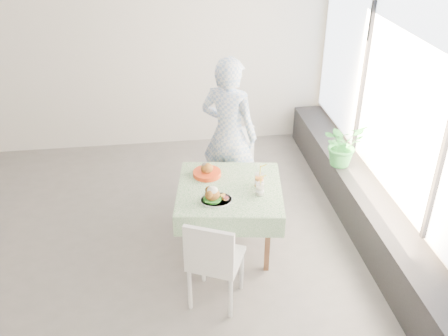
{
  "coord_description": "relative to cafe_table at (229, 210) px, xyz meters",
  "views": [
    {
      "loc": [
        0.62,
        -4.33,
        3.44
      ],
      "look_at": [
        1.2,
        -0.04,
        0.95
      ],
      "focal_mm": 40.0,
      "sensor_mm": 36.0,
      "label": 1
    }
  ],
  "objects": [
    {
      "name": "floor",
      "position": [
        -1.25,
        0.09,
        -0.46
      ],
      "size": [
        6.0,
        6.0,
        0.0
      ],
      "primitive_type": "plane",
      "color": "#625F5C",
      "rests_on": "ground"
    },
    {
      "name": "wall_back",
      "position": [
        -1.25,
        2.59,
        0.94
      ],
      "size": [
        6.0,
        0.02,
        2.8
      ],
      "primitive_type": "cube",
      "color": "white",
      "rests_on": "ground"
    },
    {
      "name": "wall_right",
      "position": [
        1.75,
        0.09,
        0.94
      ],
      "size": [
        0.02,
        5.0,
        2.8
      ],
      "primitive_type": "cube",
      "color": "white",
      "rests_on": "ground"
    },
    {
      "name": "window_pane",
      "position": [
        1.72,
        0.09,
        1.19
      ],
      "size": [
        0.01,
        4.8,
        2.18
      ],
      "primitive_type": "cube",
      "color": "#D1E0F9",
      "rests_on": "ground"
    },
    {
      "name": "window_ledge",
      "position": [
        1.55,
        0.09,
        -0.21
      ],
      "size": [
        0.4,
        4.8,
        0.5
      ],
      "primitive_type": "cube",
      "color": "black",
      "rests_on": "ground"
    },
    {
      "name": "cafe_table",
      "position": [
        0.0,
        0.0,
        0.0
      ],
      "size": [
        1.19,
        1.19,
        0.74
      ],
      "color": "brown",
      "rests_on": "ground"
    },
    {
      "name": "chair_far",
      "position": [
        0.2,
        0.74,
        -0.16
      ],
      "size": [
        0.47,
        0.47,
        0.97
      ],
      "color": "white",
      "rests_on": "ground"
    },
    {
      "name": "chair_near",
      "position": [
        -0.24,
        -0.78,
        -0.17
      ],
      "size": [
        0.59,
        0.59,
        0.95
      ],
      "color": "white",
      "rests_on": "ground"
    },
    {
      "name": "diner",
      "position": [
        0.11,
        0.84,
        0.46
      ],
      "size": [
        0.8,
        0.73,
        1.85
      ],
      "primitive_type": "imported",
      "rotation": [
        0.0,
        0.0,
        2.58
      ],
      "color": "#87A7D8",
      "rests_on": "ground"
    },
    {
      "name": "main_dish",
      "position": [
        -0.18,
        -0.23,
        0.33
      ],
      "size": [
        0.32,
        0.32,
        0.16
      ],
      "color": "white",
      "rests_on": "cafe_table"
    },
    {
      "name": "juice_cup_orange",
      "position": [
        0.3,
        -0.01,
        0.35
      ],
      "size": [
        0.1,
        0.1,
        0.29
      ],
      "color": "white",
      "rests_on": "cafe_table"
    },
    {
      "name": "juice_cup_lemonade",
      "position": [
        0.28,
        -0.17,
        0.34
      ],
      "size": [
        0.09,
        0.09,
        0.25
      ],
      "color": "white",
      "rests_on": "cafe_table"
    },
    {
      "name": "second_dish",
      "position": [
        -0.2,
        0.27,
        0.32
      ],
      "size": [
        0.3,
        0.3,
        0.14
      ],
      "color": "red",
      "rests_on": "cafe_table"
    },
    {
      "name": "potted_plant",
      "position": [
        1.45,
        0.73,
        0.3
      ],
      "size": [
        0.59,
        0.55,
        0.53
      ],
      "primitive_type": "imported",
      "rotation": [
        0.0,
        0.0,
        0.34
      ],
      "color": "#28793A",
      "rests_on": "window_ledge"
    }
  ]
}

